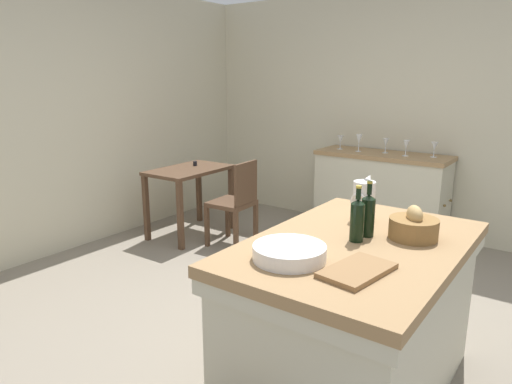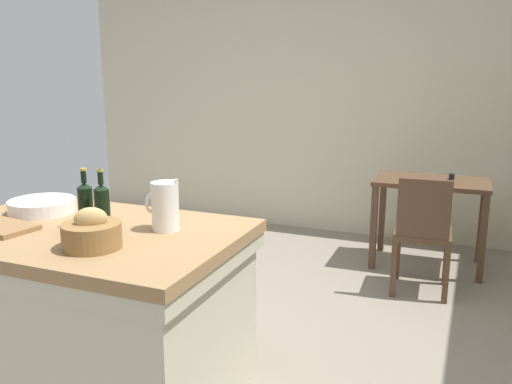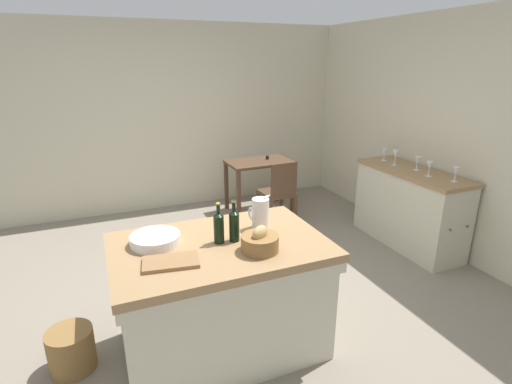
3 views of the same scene
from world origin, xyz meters
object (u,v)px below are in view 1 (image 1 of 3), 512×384
at_px(wine_bottle_dark, 368,214).
at_px(wine_glass_far_left, 434,147).
at_px(island_table, 354,312).
at_px(side_cabinet, 380,195).
at_px(wine_glass_middle, 386,143).
at_px(writing_desk, 190,179).
at_px(wine_glass_left, 406,145).
at_px(wash_bowl, 289,253).
at_px(pitcher, 364,200).
at_px(wooden_chair, 236,201).
at_px(wine_glass_far_right, 340,140).
at_px(wine_glass_right, 359,140).
at_px(bread_basket, 414,227).
at_px(wine_bottle_amber, 357,219).
at_px(cutting_board, 357,271).

relative_size(wine_bottle_dark, wine_glass_far_left, 1.97).
xyz_separation_m(island_table, side_cabinet, (2.57, 0.86, -0.01)).
bearing_deg(wine_glass_middle, side_cabinet, 150.56).
height_order(side_cabinet, wine_glass_middle, wine_glass_middle).
bearing_deg(wine_glass_far_left, writing_desk, 119.22).
bearing_deg(wine_glass_left, wash_bowl, -171.28).
relative_size(pitcher, wash_bowl, 0.80).
xyz_separation_m(wooden_chair, pitcher, (-1.04, -1.79, 0.52)).
distance_m(wine_glass_middle, wine_glass_far_right, 0.51).
bearing_deg(pitcher, wine_glass_right, 24.56).
height_order(wine_glass_left, wine_glass_right, wine_glass_right).
bearing_deg(wine_glass_far_right, wooden_chair, 153.95).
relative_size(side_cabinet, wash_bowl, 4.06).
xyz_separation_m(pitcher, wine_glass_middle, (2.23, 0.71, 0.02)).
height_order(side_cabinet, pitcher, pitcher).
distance_m(side_cabinet, wooden_chair, 1.58).
xyz_separation_m(writing_desk, wine_glass_right, (1.12, -1.43, 0.42)).
xyz_separation_m(wooden_chair, bread_basket, (-1.19, -2.13, 0.46)).
xyz_separation_m(wooden_chair, wine_glass_right, (1.12, -0.80, 0.56)).
relative_size(writing_desk, wine_glass_left, 5.62).
bearing_deg(wine_bottle_amber, pitcher, 18.50).
bearing_deg(island_table, wooden_chair, 53.81).
height_order(wine_bottle_dark, wine_glass_far_right, wine_bottle_dark).
bearing_deg(wine_glass_far_left, pitcher, -174.33).
distance_m(writing_desk, wine_glass_right, 1.87).
bearing_deg(island_table, side_cabinet, 18.49).
relative_size(wine_bottle_dark, wine_bottle_amber, 1.02).
relative_size(pitcher, wine_glass_middle, 1.78).
distance_m(island_table, wine_glass_middle, 2.78).
height_order(side_cabinet, bread_basket, bread_basket).
bearing_deg(wooden_chair, wine_glass_far_left, -51.98).
distance_m(wine_glass_left, wine_glass_far_right, 0.75).
bearing_deg(island_table, wine_bottle_dark, -1.09).
xyz_separation_m(wine_glass_middle, wine_glass_far_right, (-0.03, 0.51, -0.00)).
xyz_separation_m(side_cabinet, wash_bowl, (-2.99, -0.70, 0.45)).
bearing_deg(wooden_chair, wine_glass_far_right, -26.05).
bearing_deg(wine_bottle_amber, cutting_board, -155.14).
distance_m(island_table, cutting_board, 0.58).
bearing_deg(wine_glass_right, pitcher, -155.44).
bearing_deg(wine_glass_far_right, pitcher, -150.91).
xyz_separation_m(bread_basket, wine_glass_far_left, (2.41, 0.57, 0.08)).
bearing_deg(wooden_chair, cutting_board, -130.47).
xyz_separation_m(island_table, wine_glass_middle, (2.60, 0.85, 0.55)).
distance_m(side_cabinet, wine_glass_far_left, 0.75).
distance_m(wash_bowl, wine_glass_far_right, 3.21).
bearing_deg(cutting_board, wine_glass_far_left, 9.83).
bearing_deg(wine_bottle_dark, wine_glass_left, 14.18).
distance_m(pitcher, wine_glass_far_right, 2.51).
height_order(writing_desk, bread_basket, bread_basket).
bearing_deg(side_cabinet, wine_glass_left, -99.76).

